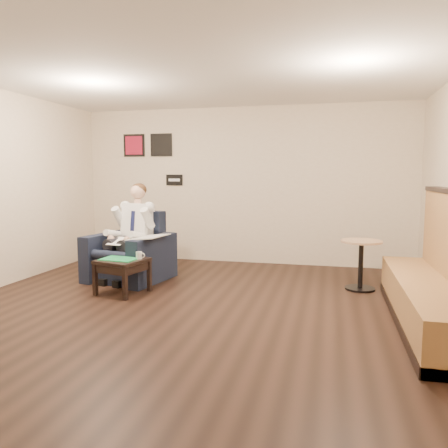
% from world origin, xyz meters
% --- Properties ---
extents(ground, '(6.00, 6.00, 0.00)m').
position_xyz_m(ground, '(0.00, 0.00, 0.00)').
color(ground, black).
rests_on(ground, ground).
extents(wall_back, '(6.00, 0.02, 2.80)m').
position_xyz_m(wall_back, '(0.00, 3.00, 1.40)').
color(wall_back, beige).
rests_on(wall_back, ground).
extents(ceiling, '(6.00, 6.00, 0.02)m').
position_xyz_m(ceiling, '(0.00, 0.00, 2.80)').
color(ceiling, white).
rests_on(ceiling, wall_back).
extents(seating_sign, '(0.32, 0.02, 0.20)m').
position_xyz_m(seating_sign, '(-1.30, 2.98, 1.50)').
color(seating_sign, black).
rests_on(seating_sign, wall_back).
extents(art_print_left, '(0.42, 0.03, 0.42)m').
position_xyz_m(art_print_left, '(-2.10, 2.98, 2.15)').
color(art_print_left, '#A81431').
rests_on(art_print_left, wall_back).
extents(art_print_right, '(0.42, 0.03, 0.42)m').
position_xyz_m(art_print_right, '(-1.55, 2.98, 2.15)').
color(art_print_right, black).
rests_on(art_print_right, wall_back).
extents(armchair, '(1.24, 1.24, 1.02)m').
position_xyz_m(armchair, '(-1.40, 1.26, 0.51)').
color(armchair, black).
rests_on(armchair, ground).
extents(seated_man, '(0.84, 1.11, 1.40)m').
position_xyz_m(seated_man, '(-1.43, 1.13, 0.70)').
color(seated_man, white).
rests_on(seated_man, armchair).
extents(lap_papers, '(0.27, 0.36, 0.01)m').
position_xyz_m(lap_papers, '(-1.45, 1.02, 0.63)').
color(lap_papers, white).
rests_on(lap_papers, seated_man).
extents(newspaper, '(0.52, 0.61, 0.01)m').
position_xyz_m(newspaper, '(-1.00, 1.07, 0.70)').
color(newspaper, silver).
rests_on(newspaper, armchair).
extents(side_table, '(0.69, 0.69, 0.47)m').
position_xyz_m(side_table, '(-1.15, 0.53, 0.23)').
color(side_table, black).
rests_on(side_table, ground).
extents(green_folder, '(0.50, 0.38, 0.01)m').
position_xyz_m(green_folder, '(-1.19, 0.52, 0.47)').
color(green_folder, '#28C866').
rests_on(green_folder, side_table).
extents(coffee_mug, '(0.10, 0.10, 0.10)m').
position_xyz_m(coffee_mug, '(-0.94, 0.60, 0.51)').
color(coffee_mug, white).
rests_on(coffee_mug, side_table).
extents(smartphone, '(0.16, 0.12, 0.01)m').
position_xyz_m(smartphone, '(-1.06, 0.68, 0.47)').
color(smartphone, black).
rests_on(smartphone, side_table).
extents(banquette, '(0.66, 2.77, 1.42)m').
position_xyz_m(banquette, '(2.59, 0.14, 0.71)').
color(banquette, olive).
rests_on(banquette, ground).
extents(cafe_table, '(0.70, 0.70, 0.70)m').
position_xyz_m(cafe_table, '(1.98, 1.49, 0.35)').
color(cafe_table, tan).
rests_on(cafe_table, ground).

